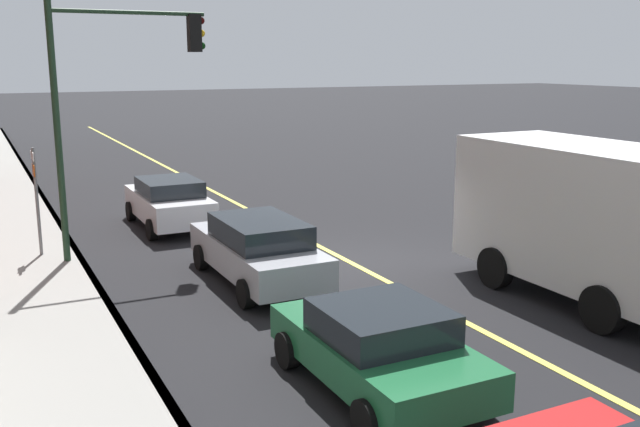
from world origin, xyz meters
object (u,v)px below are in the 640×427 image
object	(u,v)px
car_silver	(258,249)
truck_white	(627,229)
street_sign_post	(36,195)
car_white	(169,202)
car_green	(379,346)
traffic_light_mast	(113,87)

from	to	relation	value
car_silver	truck_white	xyz separation A→B (m)	(-4.98, -5.66, 0.91)
car_silver	street_sign_post	world-z (taller)	street_sign_post
car_white	truck_white	bearing A→B (deg)	-151.54
car_green	car_silver	xyz separation A→B (m)	(5.71, -0.33, 0.08)
truck_white	street_sign_post	distance (m)	13.34
car_white	traffic_light_mast	bearing A→B (deg)	146.36
car_green	truck_white	xyz separation A→B (m)	(0.74, -5.98, 1.00)
truck_white	car_silver	bearing A→B (deg)	48.64
car_silver	truck_white	distance (m)	7.59
car_green	truck_white	world-z (taller)	truck_white
car_green	traffic_light_mast	distance (m)	9.80
car_silver	street_sign_post	size ratio (longest dim) A/B	1.62
car_white	street_sign_post	world-z (taller)	street_sign_post
car_silver	street_sign_post	xyz separation A→B (m)	(4.06, 4.16, 0.88)
car_silver	truck_white	world-z (taller)	truck_white
car_green	car_white	distance (m)	11.86
car_white	car_silver	distance (m)	6.16
truck_white	car_white	bearing A→B (deg)	28.46
traffic_light_mast	street_sign_post	bearing A→B (deg)	64.55
traffic_light_mast	car_green	bearing A→B (deg)	-167.27
car_silver	truck_white	bearing A→B (deg)	-131.36
traffic_light_mast	street_sign_post	distance (m)	3.28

